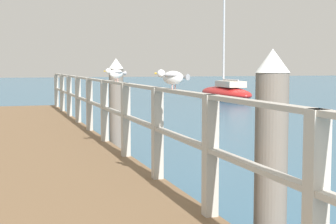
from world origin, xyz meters
TOP-DOWN VIEW (x-y plane):
  - pier_deck at (0.00, 9.15)m, footprint 2.30×18.30m
  - pier_railing at (1.07, 9.15)m, footprint 0.12×16.82m
  - dock_piling_near at (1.45, 3.71)m, footprint 0.29×0.29m
  - dock_piling_far at (1.45, 9.89)m, footprint 0.29×0.29m
  - seagull_foreground at (1.07, 5.22)m, footprint 0.28×0.43m
  - seagull_background at (1.06, 8.12)m, footprint 0.42×0.30m
  - boat_3 at (10.28, 24.40)m, footprint 1.76×5.39m

SIDE VIEW (x-z plane):
  - pier_deck at x=0.00m, z-range 0.00..0.39m
  - boat_3 at x=10.28m, z-range -2.85..3.68m
  - dock_piling_near at x=1.45m, z-range 0.01..1.90m
  - dock_piling_far at x=1.45m, z-range 0.01..1.90m
  - pier_railing at x=1.07m, z-range 0.51..1.62m
  - seagull_foreground at x=1.07m, z-range 1.52..1.74m
  - seagull_background at x=1.06m, z-range 1.52..1.74m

